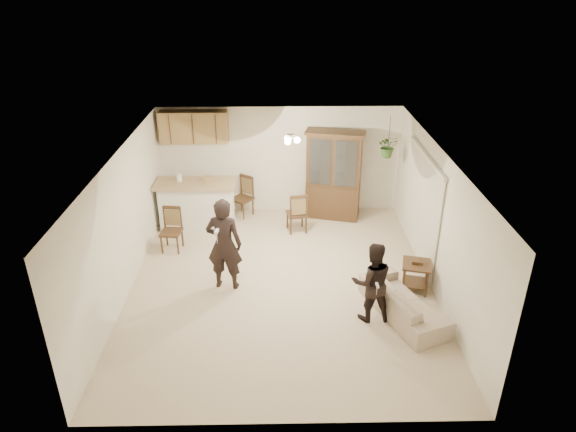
{
  "coord_description": "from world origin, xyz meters",
  "views": [
    {
      "loc": [
        -0.02,
        -8.01,
        5.3
      ],
      "look_at": [
        0.13,
        0.4,
        1.19
      ],
      "focal_mm": 32.0,
      "sensor_mm": 36.0,
      "label": 1
    }
  ],
  "objects_px": {
    "sofa": "(404,297)",
    "china_hutch": "(334,176)",
    "adult": "(224,243)",
    "chair_hutch_left": "(242,205)",
    "chair_hutch_right": "(297,220)",
    "child": "(372,283)",
    "side_table": "(416,276)",
    "chair_bar": "(172,239)"
  },
  "relations": [
    {
      "from": "sofa",
      "to": "chair_bar",
      "type": "height_order",
      "value": "chair_bar"
    },
    {
      "from": "adult",
      "to": "child",
      "type": "distance_m",
      "value": 2.67
    },
    {
      "from": "adult",
      "to": "chair_hutch_right",
      "type": "relative_size",
      "value": 1.93
    },
    {
      "from": "sofa",
      "to": "child",
      "type": "bearing_deg",
      "value": 75.13
    },
    {
      "from": "china_hutch",
      "to": "chair_bar",
      "type": "relative_size",
      "value": 2.24
    },
    {
      "from": "adult",
      "to": "chair_bar",
      "type": "bearing_deg",
      "value": -39.03
    },
    {
      "from": "chair_bar",
      "to": "adult",
      "type": "bearing_deg",
      "value": -41.17
    },
    {
      "from": "china_hutch",
      "to": "chair_hutch_left",
      "type": "height_order",
      "value": "china_hutch"
    },
    {
      "from": "side_table",
      "to": "chair_hutch_left",
      "type": "bearing_deg",
      "value": 136.29
    },
    {
      "from": "child",
      "to": "chair_bar",
      "type": "height_order",
      "value": "child"
    },
    {
      "from": "child",
      "to": "chair_hutch_left",
      "type": "relative_size",
      "value": 1.42
    },
    {
      "from": "china_hutch",
      "to": "side_table",
      "type": "relative_size",
      "value": 3.38
    },
    {
      "from": "chair_hutch_right",
      "to": "adult",
      "type": "bearing_deg",
      "value": 45.93
    },
    {
      "from": "adult",
      "to": "side_table",
      "type": "height_order",
      "value": "adult"
    },
    {
      "from": "china_hutch",
      "to": "chair_hutch_right",
      "type": "height_order",
      "value": "china_hutch"
    },
    {
      "from": "china_hutch",
      "to": "chair_hutch_left",
      "type": "bearing_deg",
      "value": -168.63
    },
    {
      "from": "adult",
      "to": "china_hutch",
      "type": "bearing_deg",
      "value": -118.73
    },
    {
      "from": "china_hutch",
      "to": "sofa",
      "type": "bearing_deg",
      "value": -63.88
    },
    {
      "from": "sofa",
      "to": "side_table",
      "type": "height_order",
      "value": "sofa"
    },
    {
      "from": "child",
      "to": "chair_hutch_right",
      "type": "height_order",
      "value": "child"
    },
    {
      "from": "china_hutch",
      "to": "side_table",
      "type": "bearing_deg",
      "value": -54.72
    },
    {
      "from": "sofa",
      "to": "chair_bar",
      "type": "distance_m",
      "value": 4.85
    },
    {
      "from": "chair_bar",
      "to": "chair_hutch_right",
      "type": "distance_m",
      "value": 2.72
    },
    {
      "from": "adult",
      "to": "side_table",
      "type": "xyz_separation_m",
      "value": [
        3.42,
        -0.18,
        -0.62
      ]
    },
    {
      "from": "child",
      "to": "chair_bar",
      "type": "bearing_deg",
      "value": -35.22
    },
    {
      "from": "adult",
      "to": "chair_bar",
      "type": "distance_m",
      "value": 1.95
    },
    {
      "from": "chair_hutch_right",
      "to": "side_table",
      "type": "bearing_deg",
      "value": 119.33
    },
    {
      "from": "side_table",
      "to": "chair_bar",
      "type": "height_order",
      "value": "chair_bar"
    },
    {
      "from": "chair_hutch_right",
      "to": "china_hutch",
      "type": "bearing_deg",
      "value": -151.94
    },
    {
      "from": "china_hutch",
      "to": "chair_hutch_right",
      "type": "relative_size",
      "value": 2.21
    },
    {
      "from": "chair_bar",
      "to": "chair_hutch_left",
      "type": "height_order",
      "value": "chair_hutch_left"
    },
    {
      "from": "sofa",
      "to": "china_hutch",
      "type": "relative_size",
      "value": 0.91
    },
    {
      "from": "chair_hutch_right",
      "to": "chair_hutch_left",
      "type": "bearing_deg",
      "value": -45.08
    },
    {
      "from": "child",
      "to": "china_hutch",
      "type": "xyz_separation_m",
      "value": [
        -0.25,
        3.87,
        0.34
      ]
    },
    {
      "from": "china_hutch",
      "to": "side_table",
      "type": "xyz_separation_m",
      "value": [
        1.2,
        -3.07,
        -0.73
      ]
    },
    {
      "from": "child",
      "to": "china_hutch",
      "type": "relative_size",
      "value": 0.66
    },
    {
      "from": "chair_bar",
      "to": "chair_hutch_right",
      "type": "relative_size",
      "value": 0.99
    },
    {
      "from": "china_hutch",
      "to": "adult",
      "type": "bearing_deg",
      "value": -113.67
    },
    {
      "from": "child",
      "to": "chair_hutch_right",
      "type": "xyz_separation_m",
      "value": [
        -1.11,
        3.15,
        -0.41
      ]
    },
    {
      "from": "sofa",
      "to": "chair_hutch_left",
      "type": "relative_size",
      "value": 1.97
    },
    {
      "from": "sofa",
      "to": "side_table",
      "type": "bearing_deg",
      "value": -48.0
    },
    {
      "from": "sofa",
      "to": "chair_hutch_left",
      "type": "bearing_deg",
      "value": 15.75
    }
  ]
}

